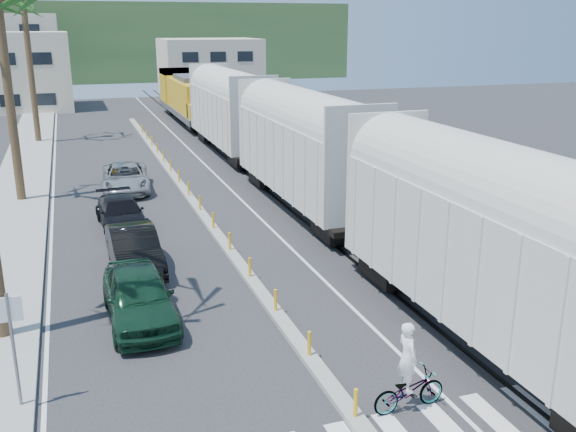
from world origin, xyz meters
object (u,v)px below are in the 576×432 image
at_px(street_sign, 12,335).
at_px(cyclist, 409,382).
at_px(car_lead, 139,296).
at_px(car_second, 134,249).

height_order(street_sign, cyclist, street_sign).
height_order(car_lead, cyclist, cyclist).
bearing_deg(car_second, cyclist, -67.93).
bearing_deg(car_lead, cyclist, -52.79).
xyz_separation_m(car_lead, cyclist, (5.46, -6.85, -0.11)).
height_order(car_lead, car_second, car_lead).
bearing_deg(car_second, street_sign, -115.09).
xyz_separation_m(street_sign, cyclist, (8.68, -2.94, -1.24)).
distance_m(car_lead, cyclist, 8.77).
relative_size(car_lead, cyclist, 2.18).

